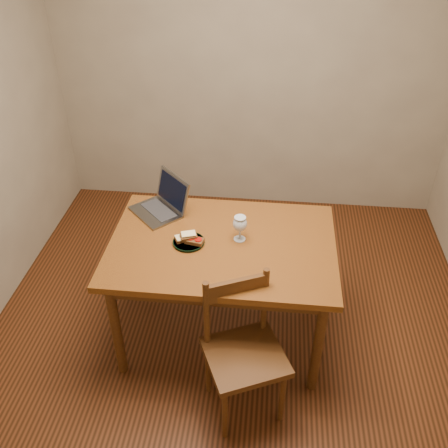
# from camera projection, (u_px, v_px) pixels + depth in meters

# --- Properties ---
(floor) EXTENTS (3.20, 3.20, 0.02)m
(floor) POSITION_uv_depth(u_px,v_px,m) (232.00, 329.00, 3.32)
(floor) COLOR black
(floor) RESTS_ON ground
(back_wall) EXTENTS (3.20, 0.02, 2.60)m
(back_wall) POSITION_uv_depth(u_px,v_px,m) (253.00, 57.00, 3.86)
(back_wall) COLOR gray
(back_wall) RESTS_ON floor
(table) EXTENTS (1.30, 0.90, 0.74)m
(table) POSITION_uv_depth(u_px,v_px,m) (222.00, 254.00, 2.92)
(table) COLOR #52220D
(table) RESTS_ON floor
(chair) EXTENTS (0.52, 0.51, 0.43)m
(chair) POSITION_uv_depth(u_px,v_px,m) (244.00, 346.00, 2.60)
(chair) COLOR #3F1E0D
(chair) RESTS_ON floor
(plate) EXTENTS (0.18, 0.18, 0.02)m
(plate) POSITION_uv_depth(u_px,v_px,m) (189.00, 242.00, 2.86)
(plate) COLOR black
(plate) RESTS_ON table
(sandwich_cheese) EXTENTS (0.11, 0.09, 0.03)m
(sandwich_cheese) POSITION_uv_depth(u_px,v_px,m) (184.00, 238.00, 2.86)
(sandwich_cheese) COLOR #381E0C
(sandwich_cheese) RESTS_ON plate
(sandwich_tomato) EXTENTS (0.11, 0.08, 0.03)m
(sandwich_tomato) POSITION_uv_depth(u_px,v_px,m) (194.00, 240.00, 2.83)
(sandwich_tomato) COLOR #381E0C
(sandwich_tomato) RESTS_ON plate
(sandwich_top) EXTENTS (0.11, 0.09, 0.03)m
(sandwich_top) POSITION_uv_depth(u_px,v_px,m) (189.00, 236.00, 2.84)
(sandwich_top) COLOR #381E0C
(sandwich_top) RESTS_ON plate
(milk_glass) EXTENTS (0.08, 0.08, 0.16)m
(milk_glass) POSITION_uv_depth(u_px,v_px,m) (240.00, 228.00, 2.85)
(milk_glass) COLOR white
(milk_glass) RESTS_ON table
(laptop) EXTENTS (0.41, 0.41, 0.22)m
(laptop) POSITION_uv_depth(u_px,v_px,m) (163.00, 202.00, 3.11)
(laptop) COLOR slate
(laptop) RESTS_ON table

